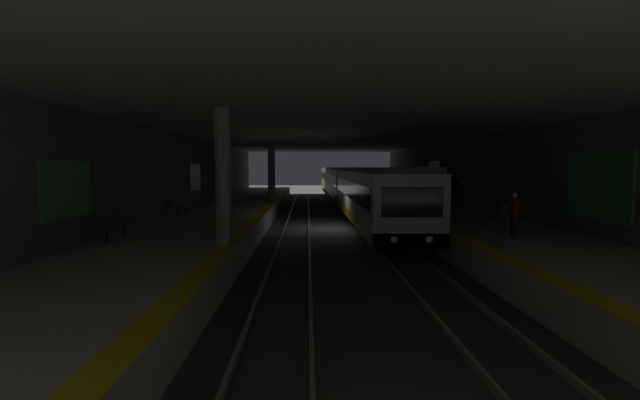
% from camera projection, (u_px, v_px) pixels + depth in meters
% --- Properties ---
extents(ground_plane, '(120.00, 120.00, 0.00)m').
position_uv_depth(ground_plane, '(334.00, 228.00, 25.25)').
color(ground_plane, '#383A38').
extents(track_left, '(60.00, 1.53, 0.16)m').
position_uv_depth(track_left, '(370.00, 227.00, 25.31)').
color(track_left, gray).
rests_on(track_left, ground).
extents(track_right, '(60.00, 1.53, 0.16)m').
position_uv_depth(track_right, '(297.00, 227.00, 25.18)').
color(track_right, gray).
rests_on(track_right, ground).
extents(platform_left, '(60.00, 5.30, 1.06)m').
position_uv_depth(platform_left, '(442.00, 219.00, 25.40)').
color(platform_left, beige).
rests_on(platform_left, ground).
extents(platform_right, '(60.00, 5.30, 1.06)m').
position_uv_depth(platform_right, '(224.00, 220.00, 25.02)').
color(platform_right, beige).
rests_on(platform_right, ground).
extents(wall_left, '(60.00, 0.56, 5.60)m').
position_uv_depth(wall_left, '(491.00, 182.00, 25.30)').
color(wall_left, slate).
rests_on(wall_left, ground).
extents(wall_right, '(60.00, 0.56, 5.60)m').
position_uv_depth(wall_right, '(173.00, 182.00, 24.78)').
color(wall_right, slate).
rests_on(wall_right, ground).
extents(ceiling_slab, '(60.00, 19.40, 0.40)m').
position_uv_depth(ceiling_slab, '(334.00, 131.00, 24.80)').
color(ceiling_slab, beige).
rests_on(ceiling_slab, wall_left).
extents(pillar_near, '(0.56, 0.56, 4.55)m').
position_uv_depth(pillar_near, '(223.00, 177.00, 13.99)').
color(pillar_near, gray).
rests_on(pillar_near, platform_right).
extents(pillar_far, '(0.56, 0.56, 4.55)m').
position_uv_depth(pillar_far, '(271.00, 172.00, 32.56)').
color(pillar_far, gray).
rests_on(pillar_far, platform_right).
extents(metro_train, '(57.07, 2.83, 3.49)m').
position_uv_depth(metro_train, '(344.00, 183.00, 43.59)').
color(metro_train, '#B7BCC6').
rests_on(metro_train, track_left).
extents(bench_left_near, '(1.70, 0.47, 0.86)m').
position_uv_depth(bench_left_near, '(444.00, 196.00, 31.11)').
color(bench_left_near, '#262628').
rests_on(bench_left_near, platform_left).
extents(bench_left_mid, '(1.70, 0.47, 0.86)m').
position_uv_depth(bench_left_mid, '(411.00, 188.00, 41.31)').
color(bench_left_mid, '#262628').
rests_on(bench_left_mid, platform_left).
extents(bench_right_near, '(1.70, 0.47, 0.86)m').
position_uv_depth(bench_right_near, '(113.00, 226.00, 15.09)').
color(bench_right_near, '#262628').
rests_on(bench_right_near, platform_right).
extents(bench_right_mid, '(1.70, 0.47, 0.86)m').
position_uv_depth(bench_right_mid, '(180.00, 205.00, 23.04)').
color(bench_right_mid, '#262628').
rests_on(bench_right_mid, platform_right).
extents(bench_right_far, '(1.70, 0.47, 0.86)m').
position_uv_depth(bench_right_far, '(233.00, 190.00, 39.42)').
color(bench_right_far, '#262628').
rests_on(bench_right_far, platform_right).
extents(person_waiting_near, '(0.60, 0.23, 1.68)m').
position_uv_depth(person_waiting_near, '(514.00, 213.00, 15.66)').
color(person_waiting_near, '#292929').
rests_on(person_waiting_near, platform_left).
extents(person_walking_mid, '(0.60, 0.22, 1.54)m').
position_uv_depth(person_walking_mid, '(430.00, 192.00, 29.90)').
color(person_walking_mid, '#444444').
rests_on(person_walking_mid, platform_left).
extents(person_standing_far, '(0.60, 0.24, 1.73)m').
position_uv_depth(person_standing_far, '(462.00, 194.00, 26.06)').
color(person_standing_far, '#313131').
rests_on(person_standing_far, platform_left).
extents(person_boarding, '(0.60, 0.22, 1.56)m').
position_uv_depth(person_boarding, '(220.00, 201.00, 21.99)').
color(person_boarding, '#292929').
rests_on(person_boarding, platform_right).
extents(backpack_on_floor, '(0.30, 0.20, 0.40)m').
position_uv_depth(backpack_on_floor, '(430.00, 198.00, 33.36)').
color(backpack_on_floor, maroon).
rests_on(backpack_on_floor, platform_left).
extents(trash_bin, '(0.44, 0.44, 0.85)m').
position_uv_depth(trash_bin, '(504.00, 213.00, 20.08)').
color(trash_bin, '#595B5E').
rests_on(trash_bin, platform_left).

